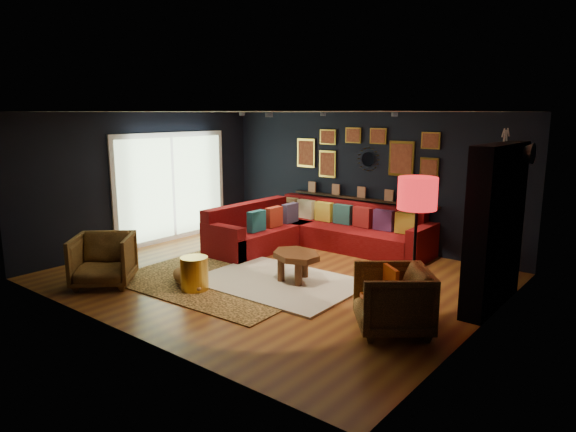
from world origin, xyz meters
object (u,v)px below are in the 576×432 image
Objects in this scene: dog at (185,274)px; pouf at (241,243)px; floor_lamp at (417,199)px; armchair_right at (393,297)px; coffee_table at (296,258)px; orange_chair at (384,293)px; sectional at (310,232)px; gold_stool at (194,274)px; armchair_left at (103,258)px.

pouf is at bearing 130.13° from dog.
armchair_right is at bearing -85.70° from floor_lamp.
coffee_table is 1.71m from dog.
orange_chair is 0.42× the size of floor_lamp.
sectional is 3.04m from gold_stool.
gold_stool is (-2.95, -0.52, -0.18)m from armchair_right.
floor_lamp is at bearing 145.19° from armchair_right.
gold_stool reaches higher than pouf.
sectional is 3.17× the size of coffee_table.
sectional reaches higher than gold_stool.
armchair_right is 3.00m from gold_stool.
pouf is 2.56m from armchair_left.
sectional is 5.85× the size of pouf.
floor_lamp is at bearing 22.18° from gold_stool.
gold_stool reaches higher than coffee_table.
floor_lamp is 1.75× the size of dog.
orange_chair is at bearing -146.25° from armchair_right.
floor_lamp is (-0.05, 0.66, 1.09)m from armchair_right.
dog is at bearing -73.94° from pouf.
armchair_right is at bearing 10.02° from gold_stool.
armchair_right is (2.01, -0.70, 0.04)m from coffee_table.
orange_chair is 1.25m from floor_lamp.
coffee_table is 2.11× the size of gold_stool.
floor_lamp reaches higher than pouf.
armchair_left reaches higher than sectional.
coffee_table is 2.26m from floor_lamp.
gold_stool is 2.87m from orange_chair.
armchair_left reaches higher than coffee_table.
pouf is 0.77× the size of orange_chair.
armchair_left is at bearing -138.94° from coffee_table.
pouf is at bearing -148.10° from armchair_right.
dog is (0.50, -1.74, -0.04)m from pouf.
coffee_table reaches higher than dog.
orange_chair is at bearing 33.06° from dog.
orange_chair is at bearing -19.06° from pouf.
armchair_left is 1.70× the size of gold_stool.
sectional reaches higher than orange_chair.
sectional is 3.31× the size of dog.
dog is at bearing -137.21° from coffee_table.
armchair_left is at bearing -155.71° from floor_lamp.
coffee_table is 1.85× the size of pouf.
sectional is 3.93× the size of armchair_left.
orange_chair is at bearing -40.29° from sectional.
sectional is 2.10m from coffee_table.
armchair_right is at bearing -26.74° from armchair_left.
floor_lamp is at bearing -1.25° from coffee_table.
orange_chair is (2.81, 0.57, 0.19)m from gold_stool.
orange_chair is (1.86, -0.66, 0.05)m from coffee_table.
coffee_table is (1.06, -1.82, 0.07)m from sectional.
pouf is (-1.74, 0.59, -0.17)m from coffee_table.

